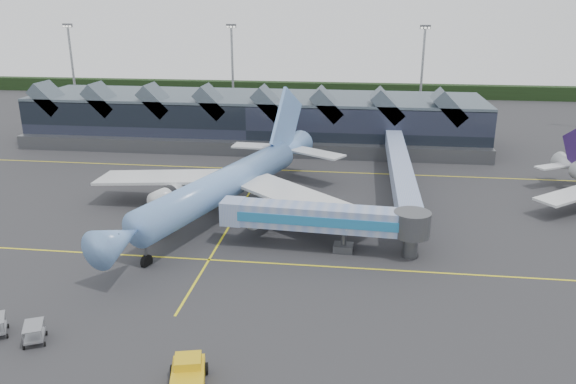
# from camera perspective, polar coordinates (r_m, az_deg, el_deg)

# --- Properties ---
(ground) EXTENTS (260.00, 260.00, 0.00)m
(ground) POSITION_cam_1_polar(r_m,az_deg,el_deg) (70.72, -6.35, -4.08)
(ground) COLOR #2D2D30
(ground) RESTS_ON ground
(taxi_stripes) EXTENTS (120.00, 60.00, 0.01)m
(taxi_stripes) POSITION_cam_1_polar(r_m,az_deg,el_deg) (79.79, -4.69, -1.33)
(taxi_stripes) COLOR yellow
(taxi_stripes) RESTS_ON ground
(tree_line_far) EXTENTS (260.00, 4.00, 4.00)m
(tree_line_far) POSITION_cam_1_polar(r_m,az_deg,el_deg) (175.83, 2.09, 10.43)
(tree_line_far) COLOR black
(tree_line_far) RESTS_ON ground
(terminal) EXTENTS (90.00, 22.25, 12.52)m
(terminal) POSITION_cam_1_polar(r_m,az_deg,el_deg) (114.81, -3.40, 7.43)
(terminal) COLOR black
(terminal) RESTS_ON ground
(light_masts) EXTENTS (132.40, 42.56, 22.45)m
(light_masts) POSITION_cam_1_polar(r_m,az_deg,el_deg) (127.02, 9.76, 11.76)
(light_masts) COLOR #92969A
(light_masts) RESTS_ON ground
(main_airliner) EXTENTS (39.47, 46.50, 15.34)m
(main_airliner) POSITION_cam_1_polar(r_m,az_deg,el_deg) (75.27, -5.96, 1.01)
(main_airliner) COLOR #6DA2DD
(main_airliner) RESTS_ON ground
(jet_bridge) EXTENTS (23.94, 4.99, 5.46)m
(jet_bridge) POSITION_cam_1_polar(r_m,az_deg,el_deg) (64.05, 4.82, -2.85)
(jet_bridge) COLOR #768FC5
(jet_bridge) RESTS_ON ground
(fuel_truck) EXTENTS (3.72, 8.80, 2.93)m
(fuel_truck) POSITION_cam_1_polar(r_m,az_deg,el_deg) (72.98, -12.42, -2.30)
(fuel_truck) COLOR black
(fuel_truck) RESTS_ON ground
(pushback_tug) EXTENTS (3.62, 4.86, 1.98)m
(pushback_tug) POSITION_cam_1_polar(r_m,az_deg,el_deg) (44.64, -10.12, -17.81)
(pushback_tug) COLOR gold
(pushback_tug) RESTS_ON ground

